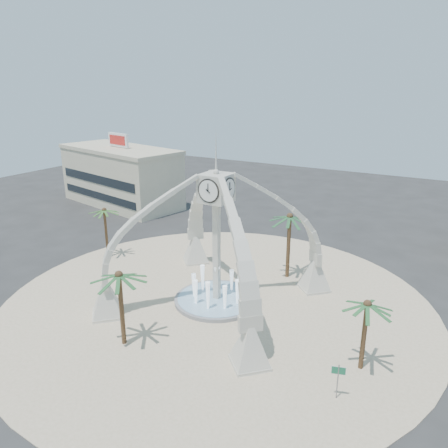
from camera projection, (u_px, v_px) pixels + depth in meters
The scene contains 10 objects.
ground at pixel (217, 302), 41.30m from camera, with size 140.00×140.00×0.00m, color #282828.
plaza at pixel (217, 301), 41.29m from camera, with size 40.00×40.00×0.06m, color beige.
clock_tower at pixel (217, 237), 39.29m from camera, with size 17.94×17.94×16.30m.
fountain at pixel (217, 299), 41.21m from camera, with size 8.00×8.00×3.62m.
building_nw at pixel (121, 176), 73.17m from camera, with size 23.75×13.73×11.90m.
palm_east at pixel (367, 305), 30.10m from camera, with size 4.16×4.16×5.92m.
palm_west at pixel (104, 211), 50.12m from camera, with size 3.89×3.89×6.45m.
palm_north at pixel (290, 217), 44.50m from camera, with size 4.35×4.35×7.58m.
palm_south at pixel (119, 276), 32.87m from camera, with size 4.99×4.99×6.73m.
street_sign at pixel (338, 375), 28.11m from camera, with size 0.91×0.31×2.57m.
Camera 1 is at (19.15, -31.65, 19.79)m, focal length 35.00 mm.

